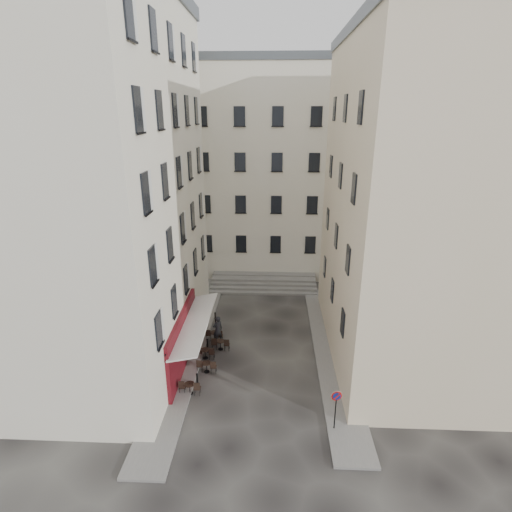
# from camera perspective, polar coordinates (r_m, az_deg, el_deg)

# --- Properties ---
(ground) EXTENTS (90.00, 90.00, 0.00)m
(ground) POSITION_cam_1_polar(r_m,az_deg,el_deg) (23.81, 0.20, -17.10)
(ground) COLOR black
(ground) RESTS_ON ground
(sidewalk_left) EXTENTS (2.00, 22.00, 0.12)m
(sidewalk_left) POSITION_cam_1_polar(r_m,az_deg,el_deg) (27.58, -9.02, -11.54)
(sidewalk_left) COLOR slate
(sidewalk_left) RESTS_ON ground
(sidewalk_right) EXTENTS (2.00, 18.00, 0.12)m
(sidewalk_right) POSITION_cam_1_polar(r_m,az_deg,el_deg) (26.49, 10.52, -13.08)
(sidewalk_right) COLOR slate
(sidewalk_right) RESTS_ON ground
(building_left) EXTENTS (12.20, 16.20, 20.60)m
(building_left) POSITION_cam_1_polar(r_m,az_deg,el_deg) (25.05, -24.54, 8.89)
(building_left) COLOR beige
(building_left) RESTS_ON ground
(building_right) EXTENTS (12.20, 14.20, 18.60)m
(building_right) POSITION_cam_1_polar(r_m,az_deg,el_deg) (25.03, 25.55, 6.39)
(building_right) COLOR beige
(building_right) RESTS_ON ground
(building_back) EXTENTS (18.20, 10.20, 18.60)m
(building_back) POSITION_cam_1_polar(r_m,az_deg,el_deg) (38.38, -0.11, 12.37)
(building_back) COLOR beige
(building_back) RESTS_ON ground
(cafe_storefront) EXTENTS (1.74, 7.30, 3.50)m
(cafe_storefront) POSITION_cam_1_polar(r_m,az_deg,el_deg) (24.10, -10.21, -11.56)
(cafe_storefront) COLOR #4C0A12
(cafe_storefront) RESTS_ON ground
(stone_steps) EXTENTS (9.00, 3.15, 0.80)m
(stone_steps) POSITION_cam_1_polar(r_m,az_deg,el_deg) (34.52, 1.07, -3.91)
(stone_steps) COLOR slate
(stone_steps) RESTS_ON ground
(bollard_near) EXTENTS (0.12, 0.12, 0.98)m
(bollard_near) POSITION_cam_1_polar(r_m,az_deg,el_deg) (23.04, -8.39, -17.16)
(bollard_near) COLOR black
(bollard_near) RESTS_ON ground
(bollard_mid) EXTENTS (0.12, 0.12, 0.98)m
(bollard_mid) POSITION_cam_1_polar(r_m,az_deg,el_deg) (25.87, -6.95, -12.52)
(bollard_mid) COLOR black
(bollard_mid) RESTS_ON ground
(bollard_far) EXTENTS (0.12, 0.12, 0.98)m
(bollard_far) POSITION_cam_1_polar(r_m,az_deg,el_deg) (28.84, -5.84, -8.81)
(bollard_far) COLOR black
(bollard_far) RESTS_ON ground
(no_parking_sign) EXTENTS (0.51, 0.14, 2.24)m
(no_parking_sign) POSITION_cam_1_polar(r_m,az_deg,el_deg) (20.09, 11.37, -19.91)
(no_parking_sign) COLOR black
(no_parking_sign) RESTS_ON ground
(bistro_table_a) EXTENTS (1.18, 0.55, 0.83)m
(bistro_table_a) POSITION_cam_1_polar(r_m,az_deg,el_deg) (22.79, -9.43, -18.01)
(bistro_table_a) COLOR black
(bistro_table_a) RESTS_ON ground
(bistro_table_b) EXTENTS (1.16, 0.54, 0.82)m
(bistro_table_b) POSITION_cam_1_polar(r_m,az_deg,el_deg) (24.22, -7.06, -15.33)
(bistro_table_b) COLOR black
(bistro_table_b) RESTS_ON ground
(bistro_table_c) EXTENTS (1.15, 0.54, 0.81)m
(bistro_table_c) POSITION_cam_1_polar(r_m,az_deg,el_deg) (25.38, -7.24, -13.53)
(bistro_table_c) COLOR black
(bistro_table_c) RESTS_ON ground
(bistro_table_d) EXTENTS (1.15, 0.54, 0.81)m
(bistro_table_d) POSITION_cam_1_polar(r_m,az_deg,el_deg) (26.11, -5.07, -12.40)
(bistro_table_d) COLOR black
(bistro_table_d) RESTS_ON ground
(bistro_table_e) EXTENTS (1.13, 0.53, 0.80)m
(bistro_table_e) POSITION_cam_1_polar(r_m,az_deg,el_deg) (27.07, -5.96, -11.17)
(bistro_table_e) COLOR black
(bistro_table_e) RESTS_ON ground
(pedestrian) EXTENTS (0.83, 0.77, 1.90)m
(pedestrian) POSITION_cam_1_polar(r_m,az_deg,el_deg) (26.60, -5.48, -10.41)
(pedestrian) COLOR black
(pedestrian) RESTS_ON ground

